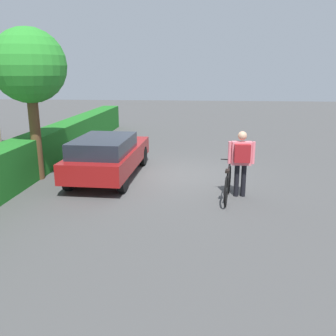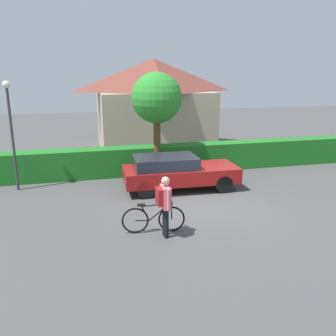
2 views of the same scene
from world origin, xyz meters
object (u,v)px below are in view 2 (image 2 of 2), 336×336
Objects in this scene: person_rider at (164,201)px; street_lamp at (10,121)px; bicycle at (154,219)px; parked_car_near at (177,171)px; tree_kerbside at (157,99)px.

street_lamp reaches higher than person_rider.
bicycle is 0.77m from person_rider.
parked_car_near is at bearing 69.95° from person_rider.
parked_car_near is 1.00× the size of tree_kerbside.
parked_car_near is at bearing -13.70° from street_lamp.
bicycle is 6.99m from street_lamp.
street_lamp is at bearing 166.30° from parked_car_near.
tree_kerbside reaches higher than bicycle.
street_lamp is (-5.98, 1.46, 1.95)m from parked_car_near.
tree_kerbside reaches higher than street_lamp.
person_rider is (-1.41, -3.88, 0.33)m from parked_car_near.
tree_kerbside is (1.11, 5.99, 2.25)m from person_rider.
person_rider is at bearing -100.47° from tree_kerbside.
parked_car_near is 4.14m from person_rider.
person_rider is 0.39× the size of tree_kerbside.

